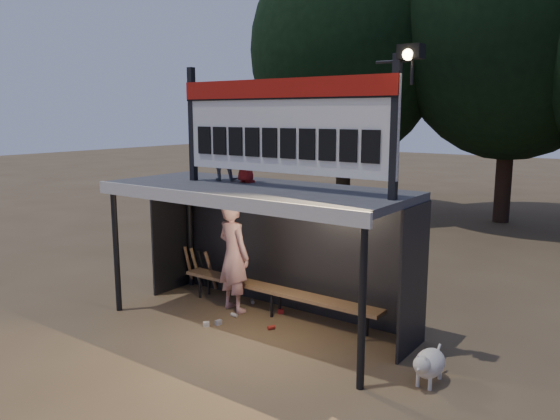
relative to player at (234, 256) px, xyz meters
The scene contains 12 objects.
ground 1.29m from the player, 23.16° to the right, with size 80.00×80.00×0.00m, color brown.
player is the anchor object (origin of this frame).
child_a 1.87m from the player, behind, with size 0.53×0.41×1.08m, color slate.
child_b 1.76m from the player, ahead, with size 0.41×0.26×0.83m, color maroon.
dugout_shelter 1.13m from the player, ahead, with size 5.10×2.08×2.32m.
scoreboard_assembly 2.69m from the player, 14.13° to the right, with size 4.10×0.27×1.99m.
bench 0.96m from the player, 17.17° to the left, with size 4.00×0.35×0.48m.
tree_left 11.17m from the player, 108.58° to the left, with size 6.46×6.46×9.27m.
tree_mid 12.44m from the player, 81.12° to the left, with size 7.22×7.22×10.36m.
dog 3.92m from the player, ahead, with size 0.36×0.81×0.49m.
bats 1.53m from the player, 159.40° to the left, with size 0.68×0.35×0.84m.
litter 1.07m from the player, 29.61° to the right, with size 1.14×1.44×0.08m.
Camera 1 is at (5.35, -6.73, 3.46)m, focal length 35.00 mm.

